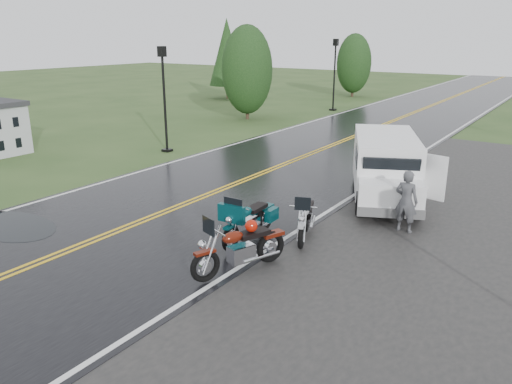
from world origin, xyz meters
TOP-DOWN VIEW (x-y plane):
  - ground at (0.00, 0.00)m, footprint 120.00×120.00m
  - road at (0.00, 10.00)m, footprint 8.00×100.00m
  - motorcycle_red at (3.64, -1.06)m, footprint 1.54×2.39m
  - motorcycle_teal at (3.16, 0.42)m, footprint 0.86×2.15m
  - motorcycle_silver at (4.43, 1.45)m, footprint 1.44×2.16m
  - van_white at (4.62, 4.44)m, footprint 3.73×5.28m
  - person_at_van at (6.04, 3.91)m, footprint 0.60×0.40m
  - lamp_post_near_left at (-5.42, 7.34)m, footprint 0.38×0.38m
  - lamp_post_far_left at (-4.88, 22.58)m, footprint 0.40×0.40m
  - tree_left_mid at (-7.53, 16.42)m, footprint 2.96×2.96m
  - tree_left_far at (-7.01, 30.65)m, footprint 2.76×2.76m
  - pine_left_far at (-14.69, 23.95)m, footprint 2.84×2.84m

SIDE VIEW (x-z plane):
  - ground at x=0.00m, z-range 0.00..0.00m
  - road at x=0.00m, z-range 0.00..0.04m
  - motorcycle_silver at x=4.43m, z-range 0.00..1.20m
  - motorcycle_teal at x=3.16m, z-range 0.00..1.25m
  - motorcycle_red at x=3.64m, z-range 0.00..1.33m
  - person_at_van at x=6.04m, z-range 0.00..1.60m
  - van_white at x=4.62m, z-range 0.00..1.95m
  - tree_left_far at x=-7.01m, z-range 0.00..4.25m
  - lamp_post_near_left at x=-5.42m, z-range 0.00..4.42m
  - tree_left_mid at x=-7.53m, z-range 0.00..4.63m
  - lamp_post_far_left at x=-4.88m, z-range 0.00..4.64m
  - pine_left_far at x=-14.69m, z-range 0.00..5.92m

